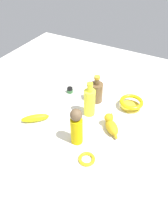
% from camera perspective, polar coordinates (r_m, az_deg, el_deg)
% --- Properties ---
extents(ground, '(2.00, 2.00, 0.00)m').
position_cam_1_polar(ground, '(1.24, -0.00, -2.53)').
color(ground, silver).
extents(bottle_tall, '(0.07, 0.07, 0.22)m').
position_cam_1_polar(bottle_tall, '(1.23, 1.48, 2.75)').
color(bottle_tall, yellow).
rests_on(bottle_tall, ground).
extents(bangle, '(0.08, 0.08, 0.02)m').
position_cam_1_polar(bangle, '(1.06, 0.75, -12.45)').
color(bangle, gold).
rests_on(bangle, ground).
extents(banana, '(0.15, 0.14, 0.04)m').
position_cam_1_polar(banana, '(1.26, -12.94, -1.61)').
color(banana, '#C1BE11').
rests_on(banana, ground).
extents(nail_polish_jar, '(0.04, 0.04, 0.04)m').
position_cam_1_polar(nail_polish_jar, '(1.45, -3.79, 5.87)').
color(nail_polish_jar, '#2B6132').
rests_on(nail_polish_jar, ground).
extents(bottle_short, '(0.08, 0.08, 0.18)m').
position_cam_1_polar(bottle_short, '(1.35, 3.35, 5.45)').
color(bottle_short, brown).
rests_on(bottle_short, ground).
extents(person_figure_adult, '(0.09, 0.09, 0.22)m').
position_cam_1_polar(person_figure_adult, '(1.06, -2.02, -3.96)').
color(person_figure_adult, '#CEB107').
rests_on(person_figure_adult, ground).
extents(bowl, '(0.15, 0.15, 0.05)m').
position_cam_1_polar(bowl, '(1.35, 12.53, 2.37)').
color(bowl, gold).
rests_on(bowl, ground).
extents(cat_figurine, '(0.12, 0.12, 0.09)m').
position_cam_1_polar(cat_figurine, '(1.18, 7.24, -3.40)').
color(cat_figurine, gold).
rests_on(cat_figurine, ground).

